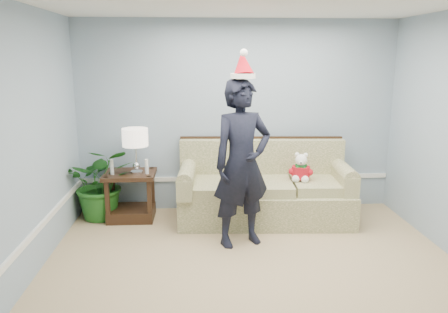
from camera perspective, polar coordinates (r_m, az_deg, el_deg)
room_shell at (r=3.79m, az=5.30°, el=0.04°), size 4.54×5.04×2.74m
wainscot_trim at (r=5.17m, az=-10.12°, el=-6.97°), size 4.49×4.99×0.06m
sofa at (r=6.03m, az=5.29°, el=-4.56°), size 2.36×1.12×1.08m
side_table at (r=6.15m, az=-12.03°, el=-5.68°), size 0.69×0.58×0.66m
table_lamp at (r=5.87m, az=-11.53°, el=2.22°), size 0.34×0.34×0.61m
candle_pair at (r=5.93m, az=-12.25°, el=-1.39°), size 0.51×0.05×0.20m
houseplant at (r=6.20m, az=-15.67°, el=-3.31°), size 0.96×0.85×1.01m
man at (r=5.04m, az=2.37°, el=-0.94°), size 0.83×0.69×1.96m
santa_hat at (r=4.91m, az=2.48°, el=11.78°), size 0.33×0.36×0.33m
teddy_bear at (r=5.91m, az=10.03°, el=-1.81°), size 0.29×0.30×0.39m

